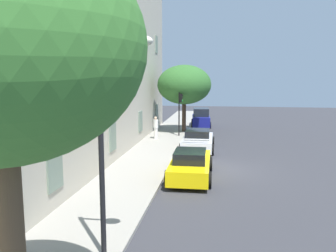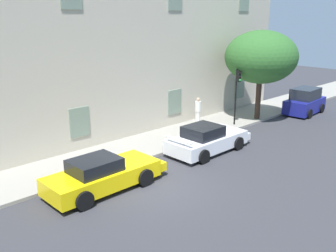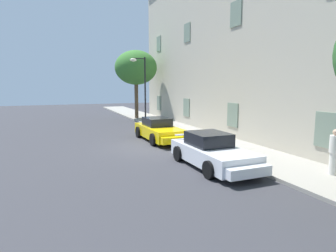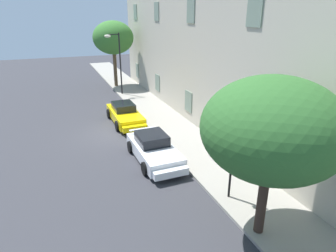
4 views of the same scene
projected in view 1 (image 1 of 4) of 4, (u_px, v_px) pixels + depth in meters
name	position (u px, v px, depth m)	size (l,w,h in m)	color
ground_plane	(217.00, 170.00, 17.97)	(80.00, 80.00, 0.00)	#333338
sidewalk	(141.00, 165.00, 18.55)	(60.00, 3.20, 0.14)	gray
building_facade	(81.00, 41.00, 18.07)	(33.29, 3.68, 13.38)	#BCB29E
sportscar_red_lead	(191.00, 164.00, 16.61)	(5.09, 2.09, 1.41)	yellow
sportscar_yellow_flank	(198.00, 141.00, 22.84)	(4.83, 2.18, 1.43)	white
hatchback_parked	(201.00, 118.00, 33.43)	(3.67, 2.06, 1.83)	navy
tree_midblock	(184.00, 85.00, 29.25)	(4.60, 4.60, 5.72)	#38281E
traffic_light	(180.00, 106.00, 27.30)	(0.22, 0.36, 3.49)	black
street_lamp	(116.00, 105.00, 8.42)	(0.44, 1.42, 5.80)	black
pedestrian_admiring	(156.00, 127.00, 26.13)	(0.38, 0.38, 1.71)	silver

